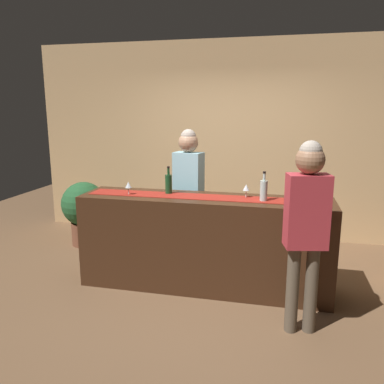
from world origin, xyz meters
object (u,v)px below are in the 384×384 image
Objects in this scene: wine_glass_near_customer at (246,188)px; wine_glass_far_end at (319,192)px; wine_bottle_green at (169,184)px; wine_glass_mid_counter at (128,185)px; potted_plant_tall at (84,209)px; bartender at (188,183)px; wine_bottle_clear at (264,190)px; customer_sipping at (306,218)px.

wine_glass_near_customer is 0.73m from wine_glass_far_end.
wine_bottle_green reaches higher than wine_glass_mid_counter.
potted_plant_tall is at bearing 150.37° from wine_bottle_green.
bartender reaches higher than potted_plant_tall.
customer_sipping reaches higher than wine_bottle_clear.
wine_glass_near_customer is 1.00× the size of wine_glass_mid_counter.
wine_bottle_clear and wine_bottle_green have the same top height.
wine_glass_mid_counter is 1.61m from potted_plant_tall.
bartender is at bearing 146.18° from wine_bottle_clear.
wine_glass_far_end is 0.16× the size of potted_plant_tall.
wine_glass_far_end is 3.26m from potted_plant_tall.
wine_glass_near_customer is at bearing 157.30° from bartender.
bartender is 1.73m from potted_plant_tall.
potted_plant_tall is at bearing 137.61° from wine_glass_mid_counter.
bartender is at bearing 78.33° from wine_bottle_green.
wine_glass_near_customer is 0.90m from bartender.
bartender reaches higher than wine_bottle_clear.
wine_bottle_clear is 0.18× the size of customer_sipping.
wine_glass_far_end is (1.57, -0.05, -0.01)m from wine_bottle_green.
wine_bottle_green is 2.10× the size of wine_glass_mid_counter.
wine_bottle_green is at bearing 178.34° from wine_glass_far_end.
wine_glass_mid_counter is 0.09× the size of bartender.
potted_plant_tall is (-2.36, 0.87, -0.59)m from wine_glass_near_customer.
wine_bottle_clear is 1.11m from bartender.
potted_plant_tall is (-1.62, 0.36, -0.51)m from bartender.
customer_sipping is (1.41, -0.75, -0.09)m from wine_bottle_green.
wine_bottle_green is 0.18× the size of bartender.
potted_plant_tall is (-1.11, 1.01, -0.59)m from wine_glass_mid_counter.
customer_sipping is at bearing -52.80° from wine_glass_near_customer.
wine_glass_near_customer is at bearing 6.47° from wine_glass_mid_counter.
wine_glass_mid_counter is 1.98m from wine_glass_far_end.
wine_glass_near_customer and wine_glass_far_end have the same top height.
bartender is at bearing -12.58° from potted_plant_tall.
customer_sipping is (0.38, -0.63, -0.09)m from wine_bottle_clear.
customer_sipping is (1.81, -0.60, -0.08)m from wine_glass_mid_counter.
potted_plant_tall is at bearing 139.02° from customer_sipping.
bartender reaches higher than customer_sipping.
wine_bottle_green is at bearing 20.20° from wine_glass_mid_counter.
bartender reaches higher than wine_bottle_green.
wine_bottle_clear is at bearing 108.92° from customer_sipping.
wine_glass_near_customer is 0.09× the size of customer_sipping.
wine_glass_far_end is at bearing -2.96° from wine_glass_near_customer.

